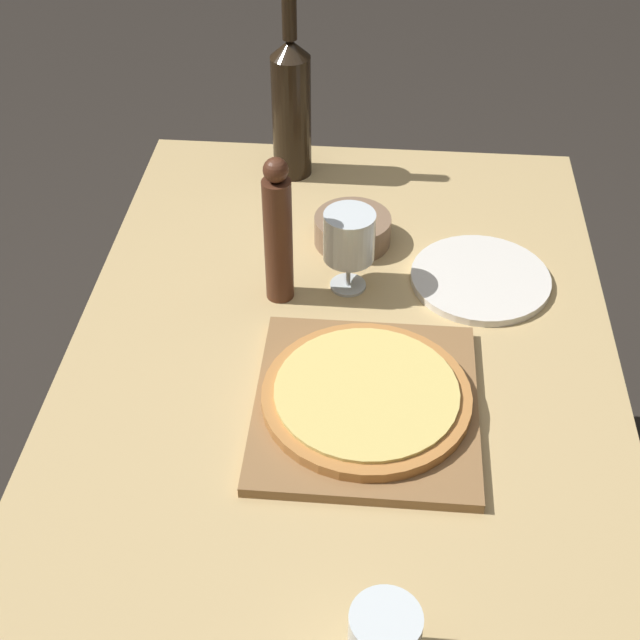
% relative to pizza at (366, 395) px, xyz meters
% --- Properties ---
extents(ground_plane, '(12.00, 12.00, 0.00)m').
position_rel_pizza_xyz_m(ground_plane, '(-0.04, 0.10, -0.81)').
color(ground_plane, '#2D2823').
extents(dining_table, '(0.89, 1.35, 0.78)m').
position_rel_pizza_xyz_m(dining_table, '(-0.04, 0.10, -0.13)').
color(dining_table, tan).
rests_on(dining_table, ground_plane).
extents(cutting_board, '(0.33, 0.36, 0.02)m').
position_rel_pizza_xyz_m(cutting_board, '(0.00, 0.00, -0.02)').
color(cutting_board, olive).
rests_on(cutting_board, dining_table).
extents(pizza, '(0.31, 0.31, 0.02)m').
position_rel_pizza_xyz_m(pizza, '(0.00, 0.00, 0.00)').
color(pizza, '#BC7A3D').
rests_on(pizza, cutting_board).
extents(wine_bottle, '(0.08, 0.08, 0.38)m').
position_rel_pizza_xyz_m(wine_bottle, '(-0.18, 0.66, 0.12)').
color(wine_bottle, black).
rests_on(wine_bottle, dining_table).
extents(pepper_mill, '(0.05, 0.05, 0.27)m').
position_rel_pizza_xyz_m(pepper_mill, '(-0.16, 0.26, 0.10)').
color(pepper_mill, '#4C2819').
rests_on(pepper_mill, dining_table).
extents(wine_glass, '(0.09, 0.09, 0.15)m').
position_rel_pizza_xyz_m(wine_glass, '(-0.04, 0.29, 0.07)').
color(wine_glass, silver).
rests_on(wine_glass, dining_table).
extents(small_bowl, '(0.14, 0.14, 0.05)m').
position_rel_pizza_xyz_m(small_bowl, '(-0.05, 0.43, -0.00)').
color(small_bowl, '#84664C').
rests_on(small_bowl, dining_table).
extents(dinner_plate, '(0.25, 0.25, 0.01)m').
position_rel_pizza_xyz_m(dinner_plate, '(0.19, 0.32, -0.02)').
color(dinner_plate, silver).
rests_on(dinner_plate, dining_table).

